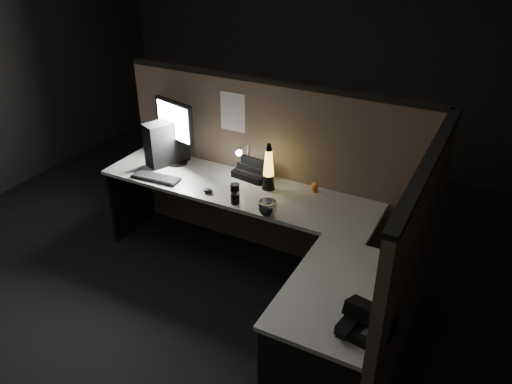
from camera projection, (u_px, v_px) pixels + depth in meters
The scene contains 17 objects.
floor at pixel (216, 308), 3.81m from camera, with size 6.00×6.00×0.00m, color black.
room_shell at pixel (205, 105), 3.02m from camera, with size 6.00×6.00×6.00m.
partition_back at pixel (271, 172), 4.16m from camera, with size 2.66×0.06×1.50m, color brown.
partition_right at pixel (409, 274), 2.98m from camera, with size 0.06×1.66×1.50m, color brown.
desk at pixel (252, 235), 3.65m from camera, with size 2.60×1.60×0.73m.
pc_tower at pixel (166, 142), 4.28m from camera, with size 0.16×0.36×0.38m, color black.
monitor at pixel (175, 126), 4.20m from camera, with size 0.43×0.19×0.56m.
keyboard at pixel (156, 178), 4.09m from camera, with size 0.41×0.14×0.02m, color black.
mouse at pixel (208, 191), 3.89m from camera, with size 0.08×0.06×0.03m, color black.
clip_lamp at pixel (243, 159), 4.08m from camera, with size 0.05×0.20×0.26m.
organizer at pixel (254, 170), 4.13m from camera, with size 0.32×0.29×0.22m.
lava_lamp at pixel (269, 170), 3.87m from camera, with size 0.10×0.10×0.39m.
travel_mug at pixel (235, 194), 3.71m from camera, with size 0.07×0.07×0.16m, color black.
steel_mug at pixel (268, 208), 3.58m from camera, with size 0.14×0.14×0.11m, color silver.
figurine at pixel (315, 186), 3.88m from camera, with size 0.06×0.06×0.06m, color orange.
pinned_paper at pixel (233, 112), 4.04m from camera, with size 0.23×0.00×0.32m, color white.
desk_phone at pixel (367, 322), 2.58m from camera, with size 0.29×0.30×0.15m.
Camera 1 is at (1.63, -2.41, 2.63)m, focal length 35.00 mm.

